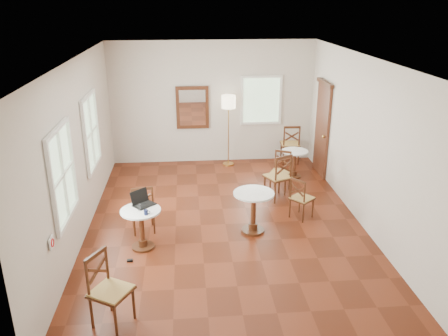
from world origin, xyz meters
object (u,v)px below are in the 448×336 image
floor_lamp (229,107)px  chair_back_a (290,144)px  cafe_table_mid (253,208)px  chair_back_b (281,172)px  cafe_table_near (142,224)px  chair_near_a (143,208)px  chair_near_b (109,290)px  cafe_table_back (294,161)px  navy_mug (146,212)px  mouse (144,204)px  chair_mid_a (278,177)px  laptop (142,201)px  chair_mid_b (301,198)px  power_adapter (130,261)px  water_glass (139,207)px

floor_lamp → chair_back_a: bearing=0.3°
cafe_table_mid → chair_back_b: chair_back_b is taller
cafe_table_near → chair_near_a: 0.58m
floor_lamp → chair_near_b: bearing=-109.8°
cafe_table_back → floor_lamp: size_ratio=0.37×
cafe_table_near → navy_mug: navy_mug is taller
chair_back_a → mouse: chair_back_a is taller
chair_mid_a → cafe_table_near: bearing=8.7°
chair_near_a → laptop: bearing=86.8°
cafe_table_near → cafe_table_mid: 1.96m
chair_mid_b → mouse: bearing=62.8°
floor_lamp → laptop: (-1.80, -3.65, -0.72)m
cafe_table_near → floor_lamp: size_ratio=0.40×
cafe_table_mid → chair_mid_a: 1.52m
cafe_table_near → chair_back_b: bearing=37.7°
power_adapter → laptop: bearing=72.9°
chair_near_b → navy_mug: bearing=18.0°
cafe_table_near → cafe_table_back: size_ratio=1.09×
chair_near_a → power_adapter: 1.10m
laptop → water_glass: laptop is taller
chair_mid_b → chair_mid_a: bearing=-24.0°
chair_near_a → water_glass: bearing=81.7°
cafe_table_mid → chair_near_b: bearing=-134.0°
chair_mid_b → water_glass: chair_mid_b is taller
cafe_table_near → laptop: size_ratio=1.60×
chair_mid_a → chair_back_b: chair_mid_a is taller
mouse → water_glass: size_ratio=0.80×
cafe_table_near → chair_near_b: size_ratio=0.70×
laptop → navy_mug: (0.09, -0.38, -0.02)m
cafe_table_mid → chair_back_b: size_ratio=0.86×
chair_mid_b → chair_back_a: 3.06m
chair_back_a → laptop: (-3.35, -3.66, 0.26)m
chair_back_a → water_glass: chair_back_a is taller
cafe_table_near → chair_back_a: 5.13m
cafe_table_mid → chair_mid_b: bearing=24.7°
floor_lamp → mouse: bearing=-115.6°
power_adapter → chair_mid_b: bearing=22.4°
navy_mug → chair_near_a: bearing=100.0°
chair_mid_a → laptop: 3.05m
chair_mid_a → chair_near_b: bearing=26.5°
cafe_table_back → chair_mid_a: 1.34m
chair_near_b → chair_mid_a: 4.60m
navy_mug → cafe_table_mid: bearing=17.5°
cafe_table_back → laptop: bearing=-140.1°
chair_mid_a → mouse: size_ratio=11.79×
chair_back_b → water_glass: chair_back_b is taller
cafe_table_near → water_glass: bearing=-151.0°
chair_mid_b → power_adapter: 3.35m
chair_near_a → navy_mug: size_ratio=8.93×
floor_lamp → navy_mug: bearing=-112.9°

